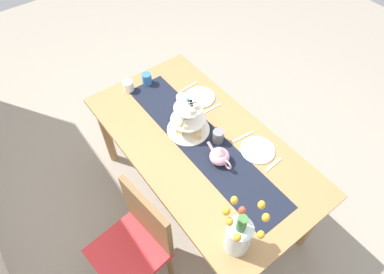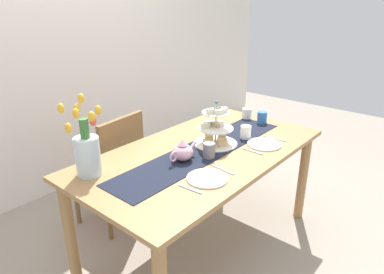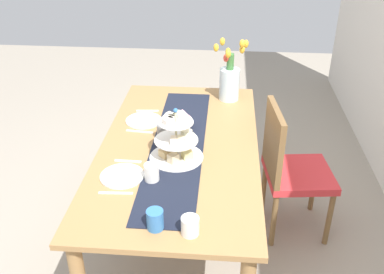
{
  "view_description": "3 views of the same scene",
  "coord_description": "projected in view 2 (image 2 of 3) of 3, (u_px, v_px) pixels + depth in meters",
  "views": [
    {
      "loc": [
        -1.05,
        0.87,
        2.53
      ],
      "look_at": [
        0.03,
        0.05,
        0.83
      ],
      "focal_mm": 30.62,
      "sensor_mm": 36.0,
      "label": 1
    },
    {
      "loc": [
        -1.64,
        -1.3,
        1.7
      ],
      "look_at": [
        -0.03,
        0.07,
        0.84
      ],
      "focal_mm": 32.59,
      "sensor_mm": 36.0,
      "label": 2
    },
    {
      "loc": [
        2.18,
        0.26,
        2.07
      ],
      "look_at": [
        0.01,
        0.08,
        0.82
      ],
      "focal_mm": 40.97,
      "sensor_mm": 36.0,
      "label": 3
    }
  ],
  "objects": [
    {
      "name": "ground_plane",
      "position": [
        201.0,
        244.0,
        2.57
      ],
      "size": [
        8.0,
        8.0,
        0.0
      ],
      "primitive_type": "plane",
      "color": "gray"
    },
    {
      "name": "mug_grey",
      "position": [
        209.0,
        150.0,
        2.16
      ],
      "size": [
        0.08,
        0.08,
        0.09
      ],
      "primitive_type": "cylinder",
      "color": "slate",
      "rests_on": "table_runner"
    },
    {
      "name": "dining_table",
      "position": [
        202.0,
        164.0,
        2.32
      ],
      "size": [
        1.72,
        0.92,
        0.76
      ],
      "color": "#A37747",
      "rests_on": "ground_plane"
    },
    {
      "name": "fork_left",
      "position": [
        190.0,
        189.0,
        1.82
      ],
      "size": [
        0.03,
        0.15,
        0.01
      ],
      "primitive_type": "cube",
      "rotation": [
        0.0,
        0.0,
        0.07
      ],
      "color": "silver",
      "rests_on": "dining_table"
    },
    {
      "name": "tulip_vase",
      "position": [
        87.0,
        150.0,
        1.92
      ],
      "size": [
        0.23,
        0.24,
        0.45
      ],
      "color": "silver",
      "rests_on": "dining_table"
    },
    {
      "name": "mug_orange",
      "position": [
        262.0,
        118.0,
        2.76
      ],
      "size": [
        0.08,
        0.08,
        0.09
      ],
      "primitive_type": "cylinder",
      "color": "#3370B7",
      "rests_on": "dining_table"
    },
    {
      "name": "fork_right",
      "position": [
        253.0,
        151.0,
        2.27
      ],
      "size": [
        0.02,
        0.15,
        0.01
      ],
      "primitive_type": "cube",
      "rotation": [
        0.0,
        0.0,
        -0.02
      ],
      "color": "silver",
      "rests_on": "dining_table"
    },
    {
      "name": "knife_right",
      "position": [
        274.0,
        138.0,
        2.47
      ],
      "size": [
        0.02,
        0.17,
        0.01
      ],
      "primitive_type": "cube",
      "rotation": [
        0.0,
        0.0,
        0.05
      ],
      "color": "silver",
      "rests_on": "dining_table"
    },
    {
      "name": "tiered_cake_stand",
      "position": [
        215.0,
        131.0,
        2.34
      ],
      "size": [
        0.3,
        0.3,
        0.3
      ],
      "color": "beige",
      "rests_on": "table_runner"
    },
    {
      "name": "cream_jug",
      "position": [
        247.0,
        113.0,
        2.87
      ],
      "size": [
        0.08,
        0.08,
        0.08
      ],
      "primitive_type": "cylinder",
      "color": "white",
      "rests_on": "dining_table"
    },
    {
      "name": "knife_left",
      "position": [
        223.0,
        169.0,
        2.03
      ],
      "size": [
        0.03,
        0.17,
        0.01
      ],
      "primitive_type": "cube",
      "rotation": [
        0.0,
        0.0,
        -0.1
      ],
      "color": "silver",
      "rests_on": "dining_table"
    },
    {
      "name": "dinner_plate_right",
      "position": [
        264.0,
        144.0,
        2.37
      ],
      "size": [
        0.23,
        0.23,
        0.01
      ],
      "primitive_type": "cylinder",
      "color": "white",
      "rests_on": "dining_table"
    },
    {
      "name": "teapot",
      "position": [
        183.0,
        152.0,
        2.12
      ],
      "size": [
        0.24,
        0.13,
        0.14
      ],
      "color": "#E5A8BC",
      "rests_on": "table_runner"
    },
    {
      "name": "dinner_plate_left",
      "position": [
        207.0,
        178.0,
        1.92
      ],
      "size": [
        0.23,
        0.23,
        0.01
      ],
      "primitive_type": "cylinder",
      "color": "white",
      "rests_on": "dining_table"
    },
    {
      "name": "table_runner",
      "position": [
        204.0,
        150.0,
        2.28
      ],
      "size": [
        1.46,
        0.3,
        0.0
      ],
      "primitive_type": "cube",
      "color": "black",
      "rests_on": "dining_table"
    },
    {
      "name": "chair_left",
      "position": [
        113.0,
        166.0,
        2.63
      ],
      "size": [
        0.47,
        0.47,
        0.91
      ],
      "color": "brown",
      "rests_on": "ground_plane"
    },
    {
      "name": "mug_white_text",
      "position": [
        246.0,
        132.0,
        2.46
      ],
      "size": [
        0.08,
        0.08,
        0.09
      ],
      "primitive_type": "cylinder",
      "color": "white",
      "rests_on": "dining_table"
    },
    {
      "name": "room_wall_rear",
      "position": [
        63.0,
        46.0,
        3.02
      ],
      "size": [
        6.0,
        0.08,
        2.6
      ],
      "primitive_type": "cube",
      "color": "silver",
      "rests_on": "ground_plane"
    }
  ]
}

